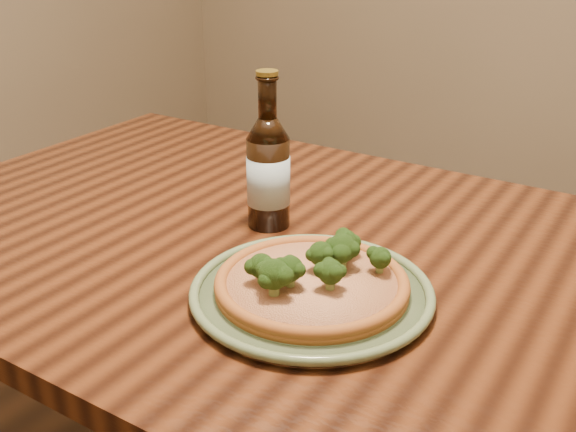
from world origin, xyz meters
The scene contains 4 objects.
table centered at (0.00, 0.10, 0.66)m, with size 1.60×0.90×0.75m.
plate centered at (0.04, -0.04, 0.76)m, with size 0.33×0.33×0.02m.
pizza centered at (0.04, -0.03, 0.78)m, with size 0.27×0.27×0.07m.
beer_bottle centered at (-0.14, 0.13, 0.85)m, with size 0.07×0.07×0.26m.
Camera 1 is at (0.44, -0.73, 1.23)m, focal length 42.00 mm.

